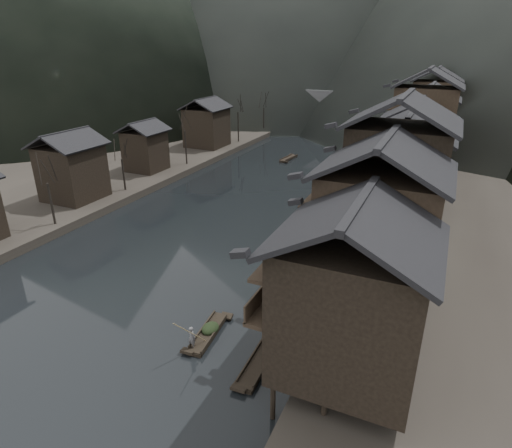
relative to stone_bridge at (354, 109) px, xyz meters
The scene contains 12 objects.
water 72.18m from the stone_bridge, 90.00° to the right, with size 300.00×300.00×0.00m, color black.
left_bank 47.64m from the stone_bridge, 137.56° to the right, with size 40.00×200.00×1.20m, color #2D2823.
stilt_houses 54.98m from the stone_bridge, 71.63° to the right, with size 9.00×67.60×16.33m.
left_houses 55.79m from the stone_bridge, 111.56° to the right, with size 8.10×53.20×8.73m.
bare_trees 47.45m from the stone_bridge, 111.00° to the right, with size 3.97×72.87×7.94m.
moored_sampans 47.42m from the stone_bridge, 75.45° to the right, with size 3.42×73.33×0.47m.
midriver_boats 29.68m from the stone_bridge, 82.68° to the right, with size 14.41×34.74×0.45m.
stone_bridge is the anchor object (origin of this frame).
hero_sampan 78.18m from the stone_bridge, 84.52° to the right, with size 1.55×5.15×0.44m.
cargo_heap 77.92m from the stone_bridge, 84.49° to the right, with size 1.12×1.47×0.67m, color black.
boatman 79.86m from the stone_bridge, 84.78° to the right, with size 0.59×0.39×1.63m, color slate.
bamboo_pole 79.80m from the stone_bridge, 84.64° to the right, with size 0.06×0.06×4.45m, color #8C7A51.
Camera 1 is at (20.48, -26.42, 18.72)m, focal length 30.00 mm.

